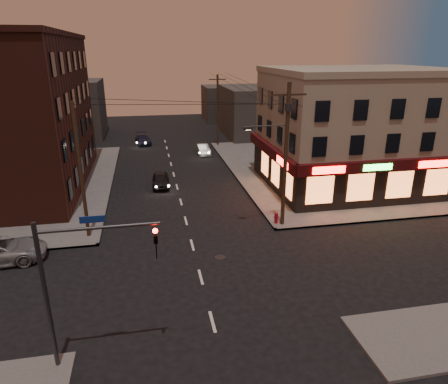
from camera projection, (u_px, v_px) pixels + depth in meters
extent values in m
plane|color=black|center=(201.00, 277.00, 22.53)|extent=(120.00, 120.00, 0.00)
cube|color=#514F4C|center=(341.00, 167.00, 43.33)|extent=(24.00, 28.00, 0.15)
cube|color=gray|center=(354.00, 131.00, 36.17)|extent=(15.00, 12.00, 10.00)
cube|color=gray|center=(360.00, 71.00, 34.40)|extent=(15.20, 12.20, 0.50)
cube|color=black|center=(386.00, 186.00, 31.79)|extent=(15.12, 0.25, 3.40)
cube|color=black|center=(273.00, 170.00, 35.93)|extent=(0.25, 12.12, 3.40)
cube|color=#39090B|center=(391.00, 165.00, 30.90)|extent=(15.60, 0.50, 0.90)
cube|color=#39090B|center=(271.00, 151.00, 35.27)|extent=(0.50, 12.60, 0.90)
cube|color=#FF140C|center=(329.00, 170.00, 29.69)|extent=(2.60, 0.06, 0.55)
cube|color=#FF140C|center=(434.00, 164.00, 31.29)|extent=(2.60, 0.06, 0.55)
cube|color=#26FF3F|center=(378.00, 167.00, 30.42)|extent=(2.40, 0.06, 0.50)
cube|color=#FF140C|center=(282.00, 162.00, 31.71)|extent=(0.06, 2.60, 0.55)
cube|color=orange|center=(380.00, 186.00, 31.51)|extent=(12.40, 0.08, 2.20)
cube|color=orange|center=(275.00, 173.00, 34.95)|extent=(0.08, 8.40, 2.20)
cube|color=#421D15|center=(7.00, 115.00, 35.21)|extent=(12.00, 20.00, 13.00)
cube|color=#3F3D3A|center=(258.00, 111.00, 58.99)|extent=(10.00, 12.00, 7.00)
cube|color=#3F3D3A|center=(71.00, 109.00, 57.62)|extent=(9.00, 10.00, 8.00)
cube|color=#3F3D3A|center=(226.00, 103.00, 71.73)|extent=(8.00, 8.00, 6.00)
cylinder|color=#382619|center=(286.00, 157.00, 27.39)|extent=(0.28, 0.28, 10.00)
cube|color=#382619|center=(289.00, 95.00, 25.97)|extent=(2.40, 0.12, 0.12)
cylinder|color=#333538|center=(288.00, 107.00, 26.24)|extent=(0.44, 0.44, 0.50)
cylinder|color=#333538|center=(269.00, 126.00, 26.41)|extent=(2.60, 0.10, 0.10)
cube|color=#333538|center=(248.00, 128.00, 26.19)|extent=(0.60, 0.25, 0.18)
cube|color=#FFD88C|center=(248.00, 130.00, 26.22)|extent=(0.35, 0.15, 0.04)
cylinder|color=#382619|center=(218.00, 110.00, 51.76)|extent=(0.26, 0.26, 9.00)
cylinder|color=#382619|center=(81.00, 172.00, 25.73)|extent=(0.24, 0.24, 9.00)
cylinder|color=#333538|center=(47.00, 300.00, 15.08)|extent=(0.18, 0.18, 6.40)
cylinder|color=#333538|center=(99.00, 228.00, 14.54)|extent=(4.40, 0.12, 0.12)
imported|color=black|center=(155.00, 235.00, 15.07)|extent=(0.16, 0.20, 1.00)
sphere|color=#FF0C05|center=(155.00, 231.00, 14.87)|extent=(0.20, 0.20, 0.20)
cube|color=navy|center=(92.00, 219.00, 14.38)|extent=(0.90, 0.05, 0.25)
imported|color=black|center=(161.00, 180.00, 37.18)|extent=(1.69, 3.91, 1.32)
imported|color=gray|center=(203.00, 149.00, 48.71)|extent=(1.56, 3.84, 1.24)
imported|color=#181931|center=(143.00, 139.00, 54.05)|extent=(2.35, 4.61, 1.28)
cylinder|color=maroon|center=(276.00, 219.00, 29.07)|extent=(0.32, 0.32, 0.68)
sphere|color=maroon|center=(276.00, 214.00, 28.94)|extent=(0.27, 0.27, 0.27)
cylinder|color=maroon|center=(276.00, 217.00, 29.02)|extent=(0.39, 0.25, 0.14)
cylinder|color=maroon|center=(276.00, 217.00, 29.02)|extent=(0.25, 0.39, 0.14)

